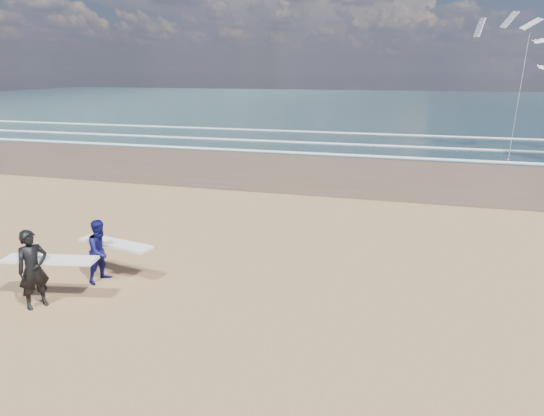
% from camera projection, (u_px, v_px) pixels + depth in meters
% --- Properties ---
extents(ocean, '(220.00, 100.00, 0.02)m').
position_uv_depth(ocean, '(496.00, 106.00, 72.66)').
color(ocean, '#182D35').
rests_on(ocean, ground).
extents(surfer_near, '(2.26, 1.23, 1.90)m').
position_uv_depth(surfer_near, '(35.00, 268.00, 11.23)').
color(surfer_near, black).
rests_on(surfer_near, ground).
extents(surfer_far, '(2.26, 1.30, 1.68)m').
position_uv_depth(surfer_far, '(102.00, 250.00, 12.67)').
color(surfer_far, '#0D0D4C').
rests_on(surfer_far, ground).
extents(kite_1, '(6.03, 4.76, 9.34)m').
position_uv_depth(kite_1, '(523.00, 71.00, 30.36)').
color(kite_1, slate).
rests_on(kite_1, ground).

